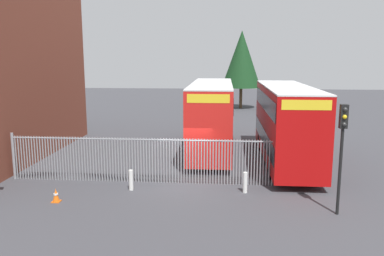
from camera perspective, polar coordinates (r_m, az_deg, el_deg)
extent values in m
plane|color=#3D3D42|center=(26.98, 0.70, -2.68)|extent=(100.00, 100.00, 0.00)
cylinder|color=gray|center=(21.58, -24.40, -3.90)|extent=(0.06, 0.06, 2.20)
cylinder|color=gray|center=(21.51, -24.08, -3.92)|extent=(0.06, 0.06, 2.20)
cylinder|color=gray|center=(21.44, -23.75, -3.94)|extent=(0.06, 0.06, 2.20)
cylinder|color=gray|center=(21.38, -23.42, -3.95)|extent=(0.06, 0.06, 2.20)
cylinder|color=gray|center=(21.31, -23.08, -3.97)|extent=(0.06, 0.06, 2.20)
cylinder|color=gray|center=(21.25, -22.75, -3.99)|extent=(0.06, 0.06, 2.20)
cylinder|color=gray|center=(21.18, -22.41, -4.01)|extent=(0.06, 0.06, 2.20)
cylinder|color=gray|center=(21.12, -22.07, -4.02)|extent=(0.06, 0.06, 2.20)
cylinder|color=gray|center=(21.06, -21.73, -4.04)|extent=(0.06, 0.06, 2.20)
cylinder|color=gray|center=(21.00, -21.39, -4.06)|extent=(0.06, 0.06, 2.20)
cylinder|color=gray|center=(20.94, -21.04, -4.08)|extent=(0.06, 0.06, 2.20)
cylinder|color=gray|center=(20.88, -20.70, -4.09)|extent=(0.06, 0.06, 2.20)
cylinder|color=gray|center=(20.82, -20.35, -4.11)|extent=(0.06, 0.06, 2.20)
cylinder|color=gray|center=(20.76, -20.00, -4.13)|extent=(0.06, 0.06, 2.20)
cylinder|color=gray|center=(20.70, -19.65, -4.15)|extent=(0.06, 0.06, 2.20)
cylinder|color=gray|center=(20.65, -19.29, -4.16)|extent=(0.06, 0.06, 2.20)
cylinder|color=gray|center=(20.59, -18.93, -4.18)|extent=(0.06, 0.06, 2.20)
cylinder|color=gray|center=(20.53, -18.57, -4.20)|extent=(0.06, 0.06, 2.20)
cylinder|color=gray|center=(20.48, -18.21, -4.21)|extent=(0.06, 0.06, 2.20)
cylinder|color=gray|center=(20.43, -17.85, -4.23)|extent=(0.06, 0.06, 2.20)
cylinder|color=gray|center=(20.37, -17.49, -4.25)|extent=(0.06, 0.06, 2.20)
cylinder|color=gray|center=(20.32, -17.12, -4.26)|extent=(0.06, 0.06, 2.20)
cylinder|color=gray|center=(20.27, -16.75, -4.28)|extent=(0.06, 0.06, 2.20)
cylinder|color=gray|center=(20.22, -16.38, -4.30)|extent=(0.06, 0.06, 2.20)
cylinder|color=gray|center=(20.17, -16.01, -4.31)|extent=(0.06, 0.06, 2.20)
cylinder|color=gray|center=(20.12, -15.64, -4.33)|extent=(0.06, 0.06, 2.20)
cylinder|color=gray|center=(20.07, -15.26, -4.35)|extent=(0.06, 0.06, 2.20)
cylinder|color=gray|center=(20.03, -14.88, -4.36)|extent=(0.06, 0.06, 2.20)
cylinder|color=gray|center=(19.98, -14.50, -4.38)|extent=(0.06, 0.06, 2.20)
cylinder|color=gray|center=(19.94, -14.12, -4.39)|extent=(0.06, 0.06, 2.20)
cylinder|color=gray|center=(19.89, -13.74, -4.41)|extent=(0.06, 0.06, 2.20)
cylinder|color=gray|center=(19.85, -13.36, -4.43)|extent=(0.06, 0.06, 2.20)
cylinder|color=gray|center=(19.81, -12.97, -4.44)|extent=(0.06, 0.06, 2.20)
cylinder|color=gray|center=(19.76, -12.58, -4.46)|extent=(0.06, 0.06, 2.20)
cylinder|color=gray|center=(19.72, -12.19, -4.47)|extent=(0.06, 0.06, 2.20)
cylinder|color=gray|center=(19.68, -11.80, -4.49)|extent=(0.06, 0.06, 2.20)
cylinder|color=gray|center=(19.64, -11.41, -4.50)|extent=(0.06, 0.06, 2.20)
cylinder|color=gray|center=(19.61, -11.02, -4.52)|extent=(0.06, 0.06, 2.20)
cylinder|color=gray|center=(19.57, -10.62, -4.53)|extent=(0.06, 0.06, 2.20)
cylinder|color=gray|center=(19.53, -10.22, -4.54)|extent=(0.06, 0.06, 2.20)
cylinder|color=gray|center=(19.50, -9.82, -4.56)|extent=(0.06, 0.06, 2.20)
cylinder|color=gray|center=(19.46, -9.42, -4.57)|extent=(0.06, 0.06, 2.20)
cylinder|color=gray|center=(19.43, -9.02, -4.59)|extent=(0.06, 0.06, 2.20)
cylinder|color=gray|center=(19.40, -8.62, -4.60)|extent=(0.06, 0.06, 2.20)
cylinder|color=gray|center=(19.37, -8.22, -4.61)|extent=(0.06, 0.06, 2.20)
cylinder|color=gray|center=(19.34, -7.81, -4.63)|extent=(0.06, 0.06, 2.20)
cylinder|color=gray|center=(19.31, -7.40, -4.64)|extent=(0.06, 0.06, 2.20)
cylinder|color=gray|center=(19.28, -7.00, -4.65)|extent=(0.06, 0.06, 2.20)
cylinder|color=gray|center=(19.25, -6.59, -4.67)|extent=(0.06, 0.06, 2.20)
cylinder|color=gray|center=(19.22, -6.18, -4.68)|extent=(0.06, 0.06, 2.20)
cylinder|color=gray|center=(19.20, -5.76, -4.69)|extent=(0.06, 0.06, 2.20)
cylinder|color=gray|center=(19.17, -5.35, -4.70)|extent=(0.06, 0.06, 2.20)
cylinder|color=gray|center=(19.15, -4.94, -4.72)|extent=(0.06, 0.06, 2.20)
cylinder|color=gray|center=(19.13, -4.52, -4.73)|extent=(0.06, 0.06, 2.20)
cylinder|color=gray|center=(19.11, -4.11, -4.74)|extent=(0.06, 0.06, 2.20)
cylinder|color=gray|center=(19.09, -3.69, -4.75)|extent=(0.06, 0.06, 2.20)
cylinder|color=gray|center=(19.07, -3.27, -4.76)|extent=(0.06, 0.06, 2.20)
cylinder|color=gray|center=(19.05, -2.86, -4.77)|extent=(0.06, 0.06, 2.20)
cylinder|color=gray|center=(19.03, -2.44, -4.78)|extent=(0.06, 0.06, 2.20)
cylinder|color=gray|center=(19.01, -2.02, -4.79)|extent=(0.06, 0.06, 2.20)
cylinder|color=gray|center=(19.00, -1.60, -4.80)|extent=(0.06, 0.06, 2.20)
cylinder|color=gray|center=(18.98, -1.17, -4.81)|extent=(0.06, 0.06, 2.20)
cylinder|color=gray|center=(18.97, -0.75, -4.82)|extent=(0.06, 0.06, 2.20)
cylinder|color=gray|center=(18.96, -0.33, -4.83)|extent=(0.06, 0.06, 2.20)
cylinder|color=gray|center=(18.95, 0.09, -4.84)|extent=(0.06, 0.06, 2.20)
cylinder|color=gray|center=(18.94, 0.52, -4.85)|extent=(0.06, 0.06, 2.20)
cylinder|color=gray|center=(18.93, 0.94, -4.86)|extent=(0.06, 0.06, 2.20)
cylinder|color=gray|center=(18.92, 1.36, -4.87)|extent=(0.06, 0.06, 2.20)
cylinder|color=gray|center=(18.91, 1.79, -4.87)|extent=(0.06, 0.06, 2.20)
cylinder|color=gray|center=(18.91, 2.21, -4.88)|extent=(0.06, 0.06, 2.20)
cylinder|color=gray|center=(18.90, 2.64, -4.89)|extent=(0.06, 0.06, 2.20)
cylinder|color=gray|center=(18.90, 3.06, -4.90)|extent=(0.06, 0.06, 2.20)
cylinder|color=gray|center=(18.89, 3.49, -4.90)|extent=(0.06, 0.06, 2.20)
cylinder|color=gray|center=(18.89, 3.92, -4.91)|extent=(0.06, 0.06, 2.20)
cylinder|color=gray|center=(18.89, 4.34, -4.92)|extent=(0.06, 0.06, 2.20)
cylinder|color=gray|center=(18.89, 4.77, -4.92)|extent=(0.06, 0.06, 2.20)
cylinder|color=gray|center=(18.89, 5.19, -4.93)|extent=(0.06, 0.06, 2.20)
cylinder|color=gray|center=(18.89, 5.62, -4.94)|extent=(0.06, 0.06, 2.20)
cylinder|color=gray|center=(18.90, 6.05, -4.94)|extent=(0.06, 0.06, 2.20)
cylinder|color=gray|center=(18.90, 6.47, -4.95)|extent=(0.06, 0.06, 2.20)
cylinder|color=gray|center=(18.91, 6.90, -4.95)|extent=(0.06, 0.06, 2.20)
cylinder|color=gray|center=(18.91, 7.32, -4.96)|extent=(0.06, 0.06, 2.20)
cylinder|color=gray|center=(18.92, 7.75, -4.96)|extent=(0.06, 0.06, 2.20)
cylinder|color=gray|center=(18.93, 8.17, -4.96)|extent=(0.06, 0.06, 2.20)
cylinder|color=gray|center=(18.94, 8.60, -4.97)|extent=(0.06, 0.06, 2.20)
cylinder|color=gray|center=(18.95, 9.02, -4.97)|extent=(0.06, 0.06, 2.20)
cylinder|color=gray|center=(18.96, 9.44, -4.97)|extent=(0.06, 0.06, 2.20)
cylinder|color=gray|center=(18.97, 9.86, -4.98)|extent=(0.06, 0.06, 2.20)
cylinder|color=gray|center=(18.98, 10.29, -4.98)|extent=(0.06, 0.06, 2.20)
cylinder|color=gray|center=(19.00, 10.71, -4.98)|extent=(0.06, 0.06, 2.20)
cylinder|color=gray|center=(19.01, 11.13, -4.98)|extent=(0.06, 0.06, 2.20)
cylinder|color=gray|center=(19.03, 11.55, -4.99)|extent=(0.06, 0.06, 2.20)
cylinder|color=gray|center=(19.05, 11.97, -4.99)|extent=(0.06, 0.06, 2.20)
cylinder|color=gray|center=(19.07, 12.39, -4.99)|extent=(0.06, 0.06, 2.20)
cylinder|color=gray|center=(19.08, 12.80, -4.99)|extent=(0.06, 0.06, 2.20)
cylinder|color=gray|center=(19.11, 13.22, -4.99)|extent=(0.06, 0.06, 2.20)
cylinder|color=gray|center=(19.13, 13.64, -4.99)|extent=(0.06, 0.06, 2.20)
cylinder|color=gray|center=(19.15, 14.05, -4.99)|extent=(0.06, 0.06, 2.20)
cylinder|color=gray|center=(19.17, 14.47, -4.99)|extent=(0.06, 0.06, 2.20)
cylinder|color=gray|center=(18.99, -6.23, -1.70)|extent=(13.71, 0.07, 0.07)
cylinder|color=gray|center=(21.56, -24.42, -3.71)|extent=(0.14, 0.14, 2.35)
cylinder|color=gray|center=(19.15, 14.48, -4.78)|extent=(0.14, 0.14, 2.35)
cube|color=#B70C0C|center=(23.11, 13.43, 0.79)|extent=(2.50, 10.80, 4.00)
cube|color=black|center=(23.25, 13.35, -1.15)|extent=(2.54, 10.37, 0.90)
cube|color=black|center=(22.95, 13.55, 3.75)|extent=(2.54, 10.37, 0.90)
cube|color=yellow|center=(17.66, 16.22, 3.23)|extent=(2.12, 0.12, 0.44)
cube|color=silver|center=(22.87, 13.64, 5.82)|extent=(2.50, 10.80, 0.08)
cylinder|color=black|center=(20.11, 11.52, -5.87)|extent=(0.30, 1.04, 1.04)
cylinder|color=black|center=(20.49, 17.67, -5.85)|extent=(0.30, 1.04, 1.04)
cylinder|color=black|center=(26.21, 9.92, -2.05)|extent=(0.30, 1.04, 1.04)
cylinder|color=black|center=(26.50, 14.67, -2.10)|extent=(0.30, 1.04, 1.04)
cube|color=red|center=(25.13, 2.85, 1.80)|extent=(2.50, 10.80, 4.00)
cube|color=black|center=(25.26, 2.84, 0.01)|extent=(2.54, 10.37, 0.90)
cube|color=black|center=(24.98, 2.88, 4.53)|extent=(2.54, 10.37, 0.90)
cube|color=yellow|center=(19.62, 2.37, 4.29)|extent=(2.12, 0.12, 0.44)
cube|color=silver|center=(24.91, 2.89, 6.43)|extent=(2.50, 10.80, 0.08)
cylinder|color=black|center=(22.27, -0.32, -4.08)|extent=(0.30, 1.04, 1.04)
cylinder|color=black|center=(22.19, 5.37, -4.18)|extent=(0.30, 1.04, 1.04)
cylinder|color=black|center=(28.42, 0.80, -0.94)|extent=(0.30, 1.04, 1.04)
cylinder|color=black|center=(28.36, 5.24, -1.01)|extent=(0.30, 1.04, 1.04)
cylinder|color=silver|center=(18.40, -8.82, -7.45)|extent=(0.20, 0.20, 0.95)
cylinder|color=silver|center=(18.01, 7.70, -7.82)|extent=(0.20, 0.20, 0.95)
cube|color=orange|center=(17.86, -19.03, -10.01)|extent=(0.34, 0.34, 0.04)
cone|color=orange|center=(17.76, -19.09, -9.11)|extent=(0.28, 0.28, 0.55)
cylinder|color=white|center=(17.75, -19.09, -9.03)|extent=(0.19, 0.19, 0.07)
cylinder|color=black|center=(16.14, 20.61, -5.99)|extent=(0.12, 0.12, 3.40)
cube|color=black|center=(15.71, 21.10, 1.58)|extent=(0.28, 0.24, 0.90)
sphere|color=#2D2D2D|center=(15.55, 21.29, 2.52)|extent=(0.16, 0.16, 0.16)
sphere|color=yellow|center=(15.58, 21.23, 1.50)|extent=(0.16, 0.16, 0.16)
sphere|color=#2D2D2D|center=(15.62, 21.16, 0.49)|extent=(0.16, 0.16, 0.16)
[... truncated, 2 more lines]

